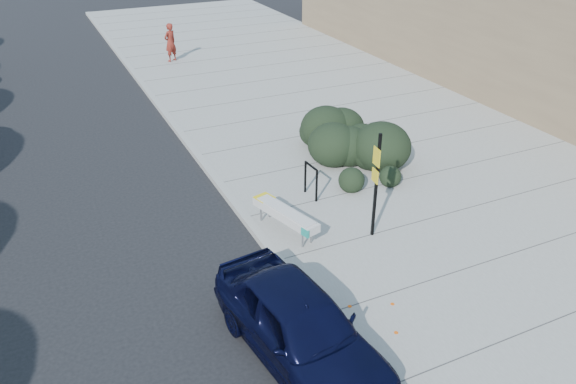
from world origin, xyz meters
The scene contains 9 objects.
ground centered at (0.00, 0.00, 0.00)m, with size 120.00×120.00×0.00m, color black.
sidewalk_near centered at (5.60, 5.00, 0.07)m, with size 11.20×50.00×0.15m, color gray.
curb_near centered at (0.00, 5.00, 0.08)m, with size 0.22×50.00×0.17m, color #9E9E99.
bench centered at (0.60, 1.00, 0.63)m, with size 0.92×2.04×0.60m.
bike_rack centered at (1.93, 2.26, 0.71)m, with size 0.09×0.64×0.92m.
sign_post centered at (2.38, 0.00, 1.61)m, with size 0.11×0.30×2.58m.
hedge centered at (4.00, 3.85, 0.91)m, with size 2.02×4.04×1.52m, color black.
sedan_navy centered at (-0.80, -2.61, 0.70)m, with size 1.65×4.10×1.40m, color black.
pedestrian centered at (1.99, 16.51, 1.02)m, with size 0.63×0.41×1.73m, color maroon.
Camera 1 is at (-4.14, -9.22, 7.43)m, focal length 35.00 mm.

